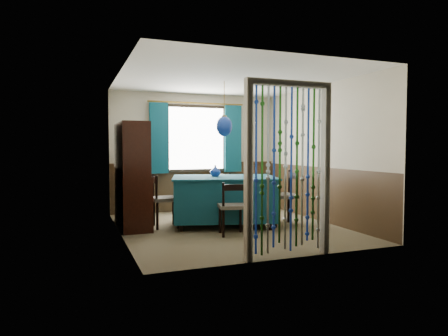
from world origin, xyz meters
name	(u,v)px	position (x,y,z in m)	size (l,w,h in m)	color
floor	(230,228)	(0.00, 0.00, 0.00)	(4.00, 4.00, 0.00)	brown
ceiling	(230,79)	(0.00, 0.00, 2.50)	(4.00, 4.00, 0.00)	silver
wall_back	(196,153)	(0.00, 2.00, 1.25)	(3.60, 3.60, 0.00)	#BFB59C
wall_front	(291,157)	(0.00, -2.00, 1.25)	(3.60, 3.60, 0.00)	#BFB59C
wall_left	(120,155)	(-1.80, 0.00, 1.25)	(4.00, 4.00, 0.00)	#BFB59C
wall_right	(321,153)	(1.80, 0.00, 1.25)	(4.00, 4.00, 0.00)	#BFB59C
wainscot_back	(196,187)	(0.00, 1.99, 0.50)	(3.60, 3.60, 0.00)	#3D2A17
wainscot_front	(290,218)	(0.00, -1.99, 0.50)	(3.60, 3.60, 0.00)	#3D2A17
wainscot_left	(122,204)	(-1.79, 0.00, 0.50)	(4.00, 4.00, 0.00)	#3D2A17
wainscot_right	(319,194)	(1.79, 0.00, 0.50)	(4.00, 4.00, 0.00)	#3D2A17
window	(196,139)	(0.00, 1.95, 1.55)	(1.32, 0.12, 1.42)	black
doorway	(288,173)	(0.00, -1.94, 1.05)	(1.16, 0.12, 2.18)	silver
dining_table	(224,198)	(-0.02, 0.22, 0.49)	(2.03, 1.66, 0.85)	#104152
chair_near	(233,207)	(-0.18, -0.56, 0.44)	(0.48, 0.47, 0.83)	black
chair_far	(220,194)	(0.19, 1.00, 0.46)	(0.57, 0.56, 0.86)	black
chair_left	(164,199)	(-1.04, 0.44, 0.48)	(0.44, 0.46, 0.90)	black
chair_right	(284,196)	(0.98, -0.11, 0.51)	(0.53, 0.54, 0.96)	black
sideboard	(132,191)	(-1.54, 0.70, 0.61)	(0.47, 1.36, 1.78)	black
pendant_lamp	(224,126)	(-0.02, 0.22, 1.73)	(0.28, 0.28, 0.95)	olive
vase_table	(215,171)	(-0.14, 0.35, 0.94)	(0.17, 0.17, 0.18)	navy
bowl_shelf	(137,155)	(-1.48, 0.41, 1.24)	(0.19, 0.19, 0.05)	beige
vase_sideboard	(133,169)	(-1.48, 0.94, 0.98)	(0.17, 0.17, 0.18)	beige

